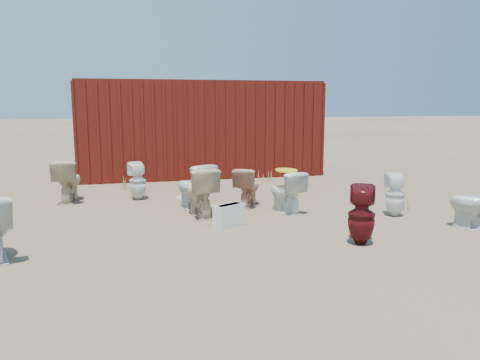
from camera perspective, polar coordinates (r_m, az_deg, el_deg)
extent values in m
plane|color=brown|center=(7.59, 1.07, -4.82)|extent=(100.00, 100.00, 0.00)
cube|color=#4A140C|center=(12.47, -5.01, 6.32)|extent=(6.00, 2.40, 2.40)
imported|color=tan|center=(8.51, 0.93, -0.82)|extent=(0.69, 0.80, 0.71)
imported|color=silver|center=(8.18, -5.62, -0.87)|extent=(0.77, 0.93, 0.82)
imported|color=#540E11|center=(6.41, 14.59, -4.15)|extent=(0.49, 0.49, 0.79)
imported|color=white|center=(7.74, 27.00, -2.53)|extent=(0.81, 0.90, 0.80)
imported|color=white|center=(9.27, -12.37, -0.12)|extent=(0.41, 0.41, 0.73)
imported|color=#C9B993|center=(9.46, -20.25, -0.06)|extent=(0.54, 0.84, 0.81)
imported|color=beige|center=(7.77, -4.89, -1.40)|extent=(0.57, 0.87, 0.83)
imported|color=white|center=(8.03, 5.63, -1.44)|extent=(0.60, 0.79, 0.72)
imported|color=white|center=(8.16, 18.38, -1.71)|extent=(0.41, 0.41, 0.72)
ellipsoid|color=yellow|center=(7.96, 5.67, 1.19)|extent=(0.36, 0.46, 0.02)
cube|color=silver|center=(7.10, -1.33, -4.37)|extent=(0.53, 0.43, 0.35)
ellipsoid|color=#C3AB8D|center=(8.39, -3.43, -3.36)|extent=(0.52, 0.59, 0.02)
ellipsoid|color=beige|center=(9.27, -6.70, -2.19)|extent=(0.42, 0.51, 0.02)
cone|color=olive|center=(10.53, -13.19, -0.24)|extent=(0.36, 0.36, 0.29)
cone|color=olive|center=(10.26, 0.90, -0.21)|extent=(0.32, 0.32, 0.30)
cone|color=olive|center=(10.64, 7.27, -0.01)|extent=(0.36, 0.36, 0.28)
cone|color=olive|center=(10.40, -5.51, -0.17)|extent=(0.30, 0.30, 0.28)
cone|color=olive|center=(11.21, 3.01, 0.52)|extent=(0.34, 0.34, 0.27)
cone|color=olive|center=(8.65, 18.90, -2.66)|extent=(0.28, 0.28, 0.27)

